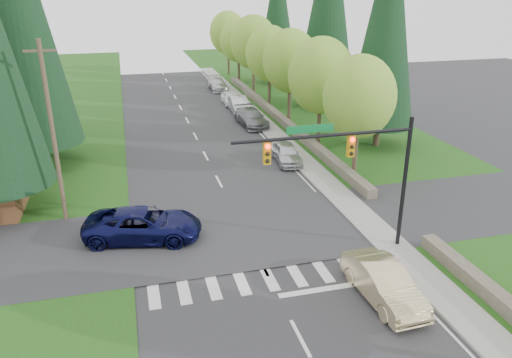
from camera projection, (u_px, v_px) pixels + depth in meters
name	position (u px, v px, depth m)	size (l,w,h in m)	color
ground	(292.00, 322.00, 19.86)	(120.00, 120.00, 0.00)	#28282B
grass_east	(364.00, 146.00, 40.90)	(14.00, 110.00, 0.06)	#234B14
grass_west	(23.00, 175.00, 34.74)	(14.00, 110.00, 0.06)	#234B14
cross_street	(245.00, 231.00, 27.05)	(120.00, 8.00, 0.10)	#28282B
sidewalk_east	(286.00, 144.00, 41.24)	(1.80, 80.00, 0.13)	gray
curb_east	(276.00, 145.00, 41.04)	(0.20, 80.00, 0.13)	gray
stone_wall_north	(277.00, 116.00, 48.72)	(0.70, 40.00, 0.70)	#4C4438
traffic_signal	(353.00, 159.00, 23.09)	(8.70, 0.37, 6.80)	black
utility_pole	(53.00, 133.00, 26.49)	(1.60, 0.24, 10.00)	#473828
decid_tree_0	(359.00, 97.00, 32.55)	(4.80, 4.80, 8.37)	#38281C
decid_tree_1	(321.00, 76.00, 38.79)	(5.20, 5.20, 8.80)	#38281C
decid_tree_2	(290.00, 61.00, 44.98)	(5.00, 5.00, 8.82)	#38281C
decid_tree_3	(270.00, 54.00, 51.40)	(5.00, 5.00, 8.55)	#38281C
decid_tree_4	(254.00, 42.00, 57.56)	(5.40, 5.40, 9.18)	#38281C
decid_tree_5	(238.00, 41.00, 64.00)	(4.80, 4.80, 8.30)	#38281C
decid_tree_6	(228.00, 33.00, 70.19)	(5.20, 5.20, 8.86)	#38281C
conifer_w_c	(15.00, 3.00, 32.61)	(6.46, 6.46, 20.80)	#38281C
conifer_w_e	(3.00, 14.00, 37.90)	(5.78, 5.78, 18.80)	#38281C
conifer_e_a	(387.00, 22.00, 37.53)	(5.44, 5.44, 17.80)	#38281C
conifer_e_b	(328.00, 1.00, 49.98)	(6.12, 6.12, 19.80)	#38281C
conifer_e_c	(278.00, 10.00, 62.87)	(5.10, 5.10, 16.80)	#38281C
sedan_champagne	(384.00, 283.00, 21.01)	(1.69, 4.85, 1.60)	beige
suv_navy	(143.00, 225.00, 25.95)	(2.78, 6.02, 1.67)	#0B0D37
parked_car_a	(286.00, 153.00, 37.06)	(1.73, 4.31, 1.47)	silver
parked_car_b	(251.00, 118.00, 46.56)	(2.18, 5.36, 1.56)	slate
parked_car_c	(239.00, 105.00, 51.24)	(1.67, 4.79, 1.58)	silver
parked_car_d	(231.00, 98.00, 54.68)	(1.69, 4.21, 1.43)	white
parked_car_e	(218.00, 84.00, 61.83)	(2.06, 5.07, 1.47)	#B9BABF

